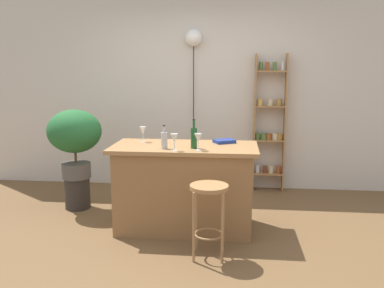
{
  "coord_description": "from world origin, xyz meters",
  "views": [
    {
      "loc": [
        0.51,
        -3.81,
        1.67
      ],
      "look_at": [
        0.05,
        0.55,
        0.86
      ],
      "focal_mm": 38.49,
      "sensor_mm": 36.0,
      "label": 1
    }
  ],
  "objects_px": {
    "bar_stool": "(209,204)",
    "pendant_globe_light": "(194,40)",
    "bottle_spirits_clear": "(164,140)",
    "wine_glass_center": "(143,131)",
    "plant_stool": "(78,193)",
    "wine_glass_left": "(198,138)",
    "wine_glass_right": "(174,139)",
    "spice_shelf": "(269,124)",
    "cookbook": "(224,141)",
    "potted_plant": "(74,135)",
    "bottle_wine_red": "(194,137)"
  },
  "relations": [
    {
      "from": "bar_stool",
      "to": "pendant_globe_light",
      "type": "relative_size",
      "value": 0.3
    },
    {
      "from": "potted_plant",
      "to": "cookbook",
      "type": "bearing_deg",
      "value": -9.54
    },
    {
      "from": "potted_plant",
      "to": "bottle_spirits_clear",
      "type": "relative_size",
      "value": 3.49
    },
    {
      "from": "bottle_spirits_clear",
      "to": "bottle_wine_red",
      "type": "distance_m",
      "value": 0.29
    },
    {
      "from": "bar_stool",
      "to": "pendant_globe_light",
      "type": "bearing_deg",
      "value": 99.33
    },
    {
      "from": "wine_glass_right",
      "to": "cookbook",
      "type": "distance_m",
      "value": 0.67
    },
    {
      "from": "spice_shelf",
      "to": "wine_glass_center",
      "type": "bearing_deg",
      "value": -137.5
    },
    {
      "from": "potted_plant",
      "to": "wine_glass_left",
      "type": "distance_m",
      "value": 1.7
    },
    {
      "from": "wine_glass_center",
      "to": "bottle_wine_red",
      "type": "bearing_deg",
      "value": -27.97
    },
    {
      "from": "bottle_spirits_clear",
      "to": "potted_plant",
      "type": "bearing_deg",
      "value": 150.31
    },
    {
      "from": "bar_stool",
      "to": "cookbook",
      "type": "xyz_separation_m",
      "value": [
        0.1,
        0.85,
        0.41
      ]
    },
    {
      "from": "plant_stool",
      "to": "cookbook",
      "type": "relative_size",
      "value": 1.8
    },
    {
      "from": "plant_stool",
      "to": "wine_glass_left",
      "type": "relative_size",
      "value": 2.3
    },
    {
      "from": "wine_glass_right",
      "to": "pendant_globe_light",
      "type": "height_order",
      "value": "pendant_globe_light"
    },
    {
      "from": "potted_plant",
      "to": "bottle_spirits_clear",
      "type": "xyz_separation_m",
      "value": [
        1.19,
        -0.68,
        0.08
      ]
    },
    {
      "from": "wine_glass_center",
      "to": "cookbook",
      "type": "distance_m",
      "value": 0.88
    },
    {
      "from": "bar_stool",
      "to": "spice_shelf",
      "type": "distance_m",
      "value": 2.29
    },
    {
      "from": "wine_glass_center",
      "to": "spice_shelf",
      "type": "bearing_deg",
      "value": 42.5
    },
    {
      "from": "wine_glass_right",
      "to": "bottle_spirits_clear",
      "type": "bearing_deg",
      "value": 142.01
    },
    {
      "from": "bar_stool",
      "to": "wine_glass_right",
      "type": "bearing_deg",
      "value": 133.62
    },
    {
      "from": "bottle_wine_red",
      "to": "pendant_globe_light",
      "type": "xyz_separation_m",
      "value": [
        -0.17,
        1.67,
        1.05
      ]
    },
    {
      "from": "bottle_spirits_clear",
      "to": "bar_stool",
      "type": "bearing_deg",
      "value": -44.58
    },
    {
      "from": "bottle_spirits_clear",
      "to": "wine_glass_center",
      "type": "distance_m",
      "value": 0.46
    },
    {
      "from": "potted_plant",
      "to": "pendant_globe_light",
      "type": "distance_m",
      "value": 2.03
    },
    {
      "from": "spice_shelf",
      "to": "potted_plant",
      "type": "relative_size",
      "value": 2.27
    },
    {
      "from": "plant_stool",
      "to": "bottle_wine_red",
      "type": "distance_m",
      "value": 1.8
    },
    {
      "from": "wine_glass_left",
      "to": "cookbook",
      "type": "xyz_separation_m",
      "value": [
        0.24,
        0.43,
        -0.1
      ]
    },
    {
      "from": "pendant_globe_light",
      "to": "cookbook",
      "type": "bearing_deg",
      "value": -70.9
    },
    {
      "from": "pendant_globe_light",
      "to": "wine_glass_center",
      "type": "bearing_deg",
      "value": -106.68
    },
    {
      "from": "bar_stool",
      "to": "spice_shelf",
      "type": "xyz_separation_m",
      "value": [
        0.68,
        2.15,
        0.42
      ]
    },
    {
      "from": "wine_glass_center",
      "to": "wine_glass_right",
      "type": "relative_size",
      "value": 1.0
    },
    {
      "from": "spice_shelf",
      "to": "pendant_globe_light",
      "type": "xyz_separation_m",
      "value": [
        -1.04,
        0.04,
        1.13
      ]
    },
    {
      "from": "bottle_wine_red",
      "to": "cookbook",
      "type": "distance_m",
      "value": 0.45
    },
    {
      "from": "spice_shelf",
      "to": "potted_plant",
      "type": "height_order",
      "value": "spice_shelf"
    },
    {
      "from": "wine_glass_left",
      "to": "bottle_spirits_clear",
      "type": "bearing_deg",
      "value": 171.21
    },
    {
      "from": "wine_glass_right",
      "to": "wine_glass_left",
      "type": "bearing_deg",
      "value": 9.0
    },
    {
      "from": "wine_glass_right",
      "to": "spice_shelf",
      "type": "bearing_deg",
      "value": 59.59
    },
    {
      "from": "bar_stool",
      "to": "cookbook",
      "type": "bearing_deg",
      "value": 82.95
    },
    {
      "from": "bottle_spirits_clear",
      "to": "bottle_wine_red",
      "type": "height_order",
      "value": "bottle_wine_red"
    },
    {
      "from": "potted_plant",
      "to": "bottle_wine_red",
      "type": "height_order",
      "value": "potted_plant"
    },
    {
      "from": "wine_glass_right",
      "to": "cookbook",
      "type": "height_order",
      "value": "wine_glass_right"
    },
    {
      "from": "potted_plant",
      "to": "wine_glass_center",
      "type": "distance_m",
      "value": 0.96
    },
    {
      "from": "potted_plant",
      "to": "pendant_globe_light",
      "type": "height_order",
      "value": "pendant_globe_light"
    },
    {
      "from": "spice_shelf",
      "to": "wine_glass_center",
      "type": "height_order",
      "value": "spice_shelf"
    },
    {
      "from": "wine_glass_center",
      "to": "pendant_globe_light",
      "type": "relative_size",
      "value": 0.08
    },
    {
      "from": "cookbook",
      "to": "pendant_globe_light",
      "type": "xyz_separation_m",
      "value": [
        -0.46,
        1.34,
        1.14
      ]
    },
    {
      "from": "spice_shelf",
      "to": "bar_stool",
      "type": "bearing_deg",
      "value": -107.5
    },
    {
      "from": "wine_glass_right",
      "to": "cookbook",
      "type": "bearing_deg",
      "value": 45.14
    },
    {
      "from": "bottle_wine_red",
      "to": "wine_glass_right",
      "type": "height_order",
      "value": "bottle_wine_red"
    },
    {
      "from": "bar_stool",
      "to": "potted_plant",
      "type": "xyz_separation_m",
      "value": [
        -1.66,
        1.15,
        0.4
      ]
    }
  ]
}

